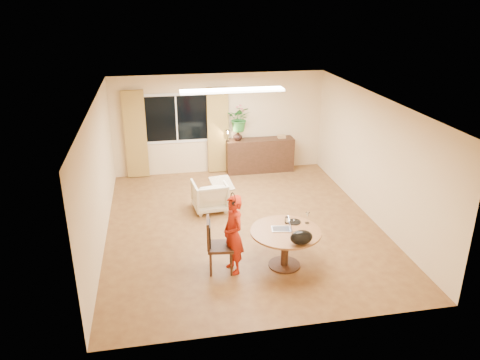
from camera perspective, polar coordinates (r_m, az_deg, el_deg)
The scene contains 24 objects.
floor at distance 9.74m, azimuth 0.33°, elevation -5.50°, with size 6.50×6.50×0.00m, color brown.
ceiling at distance 8.85m, azimuth 0.37°, elevation 9.61°, with size 6.50×6.50×0.00m, color white.
wall_back at distance 12.27m, azimuth -2.54°, elevation 6.87°, with size 5.50×5.50×0.00m, color beige.
wall_left at distance 9.13m, azimuth -16.85°, elevation 0.52°, with size 6.50×6.50×0.00m, color beige.
wall_right at distance 10.07m, azimuth 15.91°, elevation 2.62°, with size 6.50×6.50×0.00m, color beige.
window at distance 12.11m, azimuth -7.75°, elevation 7.46°, with size 1.70×0.03×1.30m.
curtain_left at distance 12.12m, azimuth -12.62°, elevation 5.40°, with size 0.55×0.08×2.25m, color olive.
curtain_right at distance 12.22m, azimuth -2.70°, elevation 6.04°, with size 0.55×0.08×2.25m, color olive.
ceiling_panel at distance 10.01m, azimuth -0.96°, elevation 10.86°, with size 2.20×0.35×0.05m, color white.
dining_table at distance 8.16m, azimuth 5.55°, elevation -7.08°, with size 1.22×1.22×0.69m.
dining_chair at distance 8.03m, azimuth -2.38°, elevation -7.94°, with size 0.47×0.43×0.99m, color black, non-canonical shape.
child at distance 7.91m, azimuth -0.82°, elevation -6.66°, with size 0.34×0.51×1.41m, color red.
laptop at distance 8.07m, azimuth 5.04°, elevation -5.30°, with size 0.34×0.23×0.23m, color #B7B7BC, non-canonical shape.
tumbler at distance 8.32m, azimuth 5.76°, elevation -4.88°, with size 0.08×0.08×0.12m, color white, non-canonical shape.
wine_glass at distance 8.33m, azimuth 8.23°, elevation -4.57°, with size 0.08×0.08×0.21m, color white, non-canonical shape.
pot_lid at distance 8.37m, azimuth 6.61°, elevation -5.04°, with size 0.24×0.24×0.04m, color white, non-canonical shape.
handbag at distance 7.65m, azimuth 7.49°, elevation -6.96°, with size 0.37×0.22×0.25m, color black, non-canonical shape.
armchair at distance 10.30m, azimuth -3.72°, elevation -1.90°, with size 0.71×0.73×0.67m, color beige.
throw at distance 10.18m, azimuth -2.25°, elevation -0.03°, with size 0.45×0.55×0.03m, color beige, non-canonical shape.
sideboard at distance 12.48m, azimuth 2.42°, elevation 3.03°, with size 1.79×0.44×0.90m, color black.
vase at distance 12.19m, azimuth -0.30°, elevation 5.41°, with size 0.24×0.24×0.25m, color black.
bouquet at distance 12.08m, azimuth -0.03°, elevation 7.49°, with size 0.59×0.51×0.66m, color #2B6D28.
book_stack at distance 12.47m, azimuth 5.09°, elevation 5.32°, with size 0.21×0.15×0.08m, color #99714E, non-canonical shape.
desk_lamp at distance 12.09m, azimuth -1.50°, elevation 5.44°, with size 0.13×0.13×0.32m, color black, non-canonical shape.
Camera 1 is at (-1.64, -8.49, 4.49)m, focal length 35.00 mm.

